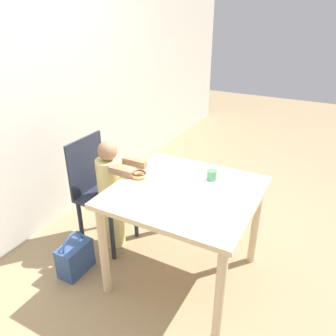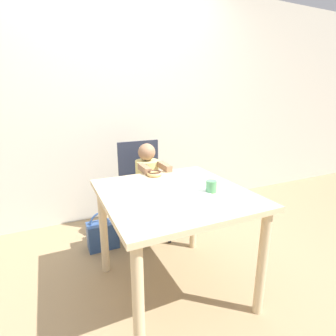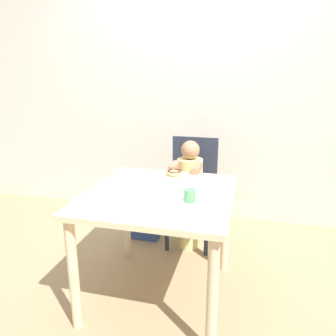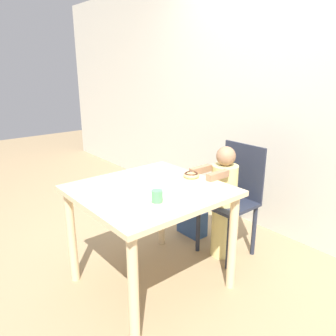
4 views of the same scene
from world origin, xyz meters
The scene contains 9 objects.
ground_plane centered at (0.00, 0.00, 0.00)m, with size 12.00×12.00×0.00m, color #997F5B.
wall_back centered at (0.00, 1.41, 1.25)m, with size 8.00×0.05×2.50m.
dining_table centered at (0.00, 0.00, 0.64)m, with size 0.91×0.95×0.75m.
chair centered at (0.07, 0.80, 0.48)m, with size 0.40×0.39×0.93m.
child_figure centered at (0.07, 0.68, 0.48)m, with size 0.23×0.39×0.94m.
donut centered at (0.01, 0.37, 0.77)m, with size 0.12×0.12×0.04m.
napkin centered at (0.08, -0.02, 0.75)m, with size 0.32×0.32×0.00m.
handbag centered at (-0.35, 0.75, 0.13)m, with size 0.27×0.15×0.35m.
cup centered at (0.21, -0.10, 0.78)m, with size 0.07×0.07×0.08m.
Camera 4 is at (1.67, -1.22, 1.53)m, focal length 35.00 mm.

